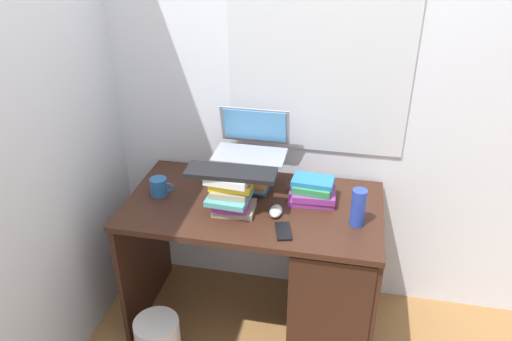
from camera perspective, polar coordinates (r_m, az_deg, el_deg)
ground_plane at (r=2.94m, az=-0.25°, el=-16.54°), size 6.00×6.00×0.00m
wall_back at (r=2.57m, az=1.54°, el=10.85°), size 6.00×0.06×2.60m
wall_left at (r=2.53m, az=-20.12°, el=8.81°), size 0.05×6.00×2.60m
desk at (r=2.61m, az=6.52°, el=-11.32°), size 1.25×0.68×0.77m
book_stack_tall at (r=2.54m, az=-0.69°, el=-0.30°), size 0.23×0.20×0.18m
book_stack_keyboard_riser at (r=2.35m, az=-2.88°, el=-2.55°), size 0.23×0.21×0.20m
book_stack_side at (r=2.47m, az=6.53°, el=-2.26°), size 0.24×0.21×0.12m
laptop at (r=2.52m, az=-0.48°, el=3.21°), size 0.36×0.26×0.21m
keyboard at (r=2.29m, az=-2.89°, el=-0.23°), size 0.42×0.15×0.02m
computer_mouse at (r=2.36m, az=2.29°, el=-4.66°), size 0.06×0.10×0.04m
mug at (r=2.55m, az=-11.02°, el=-1.84°), size 0.12×0.09×0.09m
water_bottle at (r=2.30m, az=11.62°, el=-4.18°), size 0.07×0.07×0.18m
cell_phone at (r=2.25m, az=3.14°, el=-6.94°), size 0.10×0.15×0.01m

